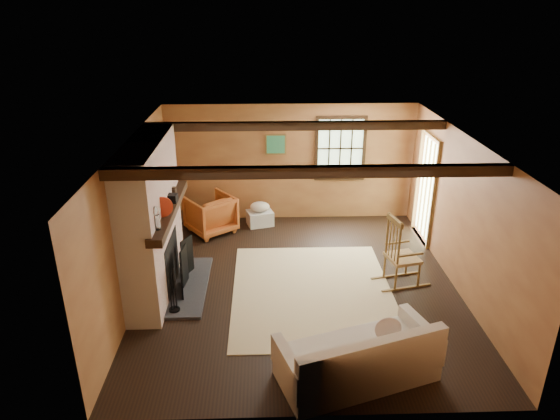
{
  "coord_description": "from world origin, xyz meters",
  "views": [
    {
      "loc": [
        -0.53,
        -6.93,
        4.25
      ],
      "look_at": [
        -0.29,
        0.4,
        1.16
      ],
      "focal_mm": 32.0,
      "sensor_mm": 36.0,
      "label": 1
    }
  ],
  "objects_px": {
    "rocking_chair": "(401,256)",
    "laundry_basket": "(260,218)",
    "sofa": "(360,361)",
    "fireplace": "(153,225)",
    "armchair": "(210,214)"
  },
  "relations": [
    {
      "from": "rocking_chair",
      "to": "armchair",
      "type": "bearing_deg",
      "value": 44.29
    },
    {
      "from": "sofa",
      "to": "laundry_basket",
      "type": "bearing_deg",
      "value": 86.48
    },
    {
      "from": "rocking_chair",
      "to": "sofa",
      "type": "height_order",
      "value": "rocking_chair"
    },
    {
      "from": "laundry_basket",
      "to": "armchair",
      "type": "height_order",
      "value": "armchair"
    },
    {
      "from": "fireplace",
      "to": "laundry_basket",
      "type": "bearing_deg",
      "value": 56.23
    },
    {
      "from": "fireplace",
      "to": "armchair",
      "type": "height_order",
      "value": "fireplace"
    },
    {
      "from": "rocking_chair",
      "to": "laundry_basket",
      "type": "height_order",
      "value": "rocking_chair"
    },
    {
      "from": "fireplace",
      "to": "laundry_basket",
      "type": "relative_size",
      "value": 4.8
    },
    {
      "from": "rocking_chair",
      "to": "armchair",
      "type": "distance_m",
      "value": 3.83
    },
    {
      "from": "fireplace",
      "to": "laundry_basket",
      "type": "xyz_separation_m",
      "value": [
        1.59,
        2.38,
        -0.95
      ]
    },
    {
      "from": "rocking_chair",
      "to": "sofa",
      "type": "relative_size",
      "value": 0.57
    },
    {
      "from": "fireplace",
      "to": "armchair",
      "type": "relative_size",
      "value": 2.88
    },
    {
      "from": "laundry_basket",
      "to": "rocking_chair",
      "type": "bearing_deg",
      "value": -46.26
    },
    {
      "from": "fireplace",
      "to": "laundry_basket",
      "type": "distance_m",
      "value": 3.02
    },
    {
      "from": "armchair",
      "to": "rocking_chair",
      "type": "bearing_deg",
      "value": 111.08
    }
  ]
}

